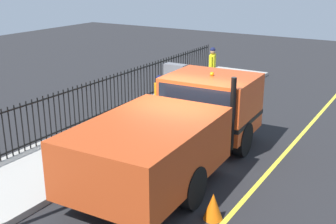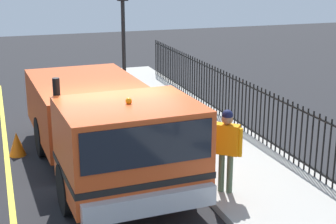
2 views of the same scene
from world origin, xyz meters
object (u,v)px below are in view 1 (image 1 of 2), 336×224
object	(u,v)px
work_truck	(184,123)
worker_standing	(159,95)
traffic_cone	(213,206)
pedestrian_distant	(212,63)
utility_cabinet	(175,80)

from	to	relation	value
work_truck	worker_standing	size ratio (longest dim) A/B	4.03
work_truck	traffic_cone	distance (m)	2.79
traffic_cone	pedestrian_distant	bearing A→B (deg)	-63.73
worker_standing	work_truck	bearing A→B (deg)	-2.33
pedestrian_distant	utility_cabinet	world-z (taller)	pedestrian_distant
pedestrian_distant	utility_cabinet	distance (m)	2.05
pedestrian_distant	utility_cabinet	bearing A→B (deg)	142.83
pedestrian_distant	utility_cabinet	xyz separation A→B (m)	(0.70, 1.88, -0.42)
pedestrian_distant	traffic_cone	bearing A→B (deg)	-170.44
utility_cabinet	traffic_cone	distance (m)	8.87
utility_cabinet	traffic_cone	size ratio (longest dim) A/B	2.19
utility_cabinet	traffic_cone	xyz separation A→B (m)	(-5.18, 7.18, -0.51)
work_truck	pedestrian_distant	distance (m)	7.63
work_truck	worker_standing	xyz separation A→B (m)	(1.97, -1.91, -0.02)
pedestrian_distant	work_truck	bearing A→B (deg)	-176.26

